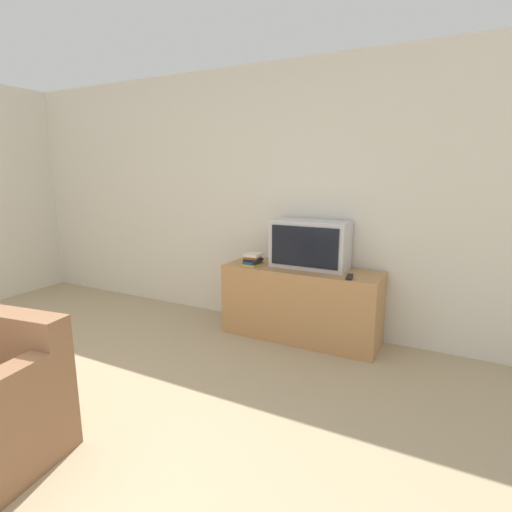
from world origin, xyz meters
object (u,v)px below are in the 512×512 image
Objects in this scene: book_stack at (253,259)px; remote_on_stand at (350,277)px; television at (310,244)px; tv_stand at (301,303)px.

remote_on_stand is (0.97, -0.07, -0.04)m from book_stack.
book_stack is 1.40× the size of remote_on_stand.
book_stack is at bearing -164.48° from television.
remote_on_stand is (0.44, -0.22, -0.21)m from television.
television is at bearing 58.14° from tv_stand.
television reaches higher than remote_on_stand.
television is at bearing 153.69° from remote_on_stand.
tv_stand is 6.98× the size of book_stack.
television is at bearing 15.52° from book_stack.
tv_stand is 0.57m from television.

